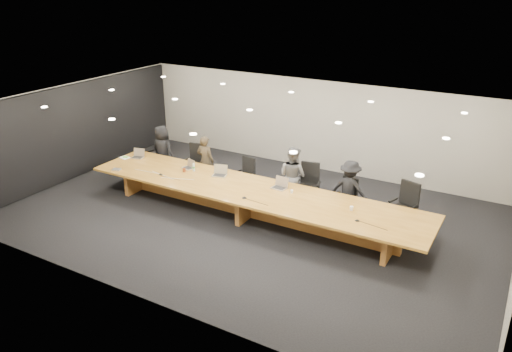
{
  "coord_description": "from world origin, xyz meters",
  "views": [
    {
      "loc": [
        5.79,
        -9.78,
        5.68
      ],
      "look_at": [
        0.0,
        0.3,
        1.0
      ],
      "focal_mm": 35.0,
      "sensor_mm": 36.0,
      "label": 1
    }
  ],
  "objects": [
    {
      "name": "ground",
      "position": [
        0.0,
        0.0,
        0.0
      ],
      "size": [
        12.0,
        12.0,
        0.0
      ],
      "primitive_type": "plane",
      "color": "black",
      "rests_on": "ground"
    },
    {
      "name": "back_wall",
      "position": [
        0.0,
        4.0,
        1.4
      ],
      "size": [
        12.0,
        0.02,
        2.8
      ],
      "primitive_type": "cube",
      "color": "beige",
      "rests_on": "ground"
    },
    {
      "name": "left_wall_panel",
      "position": [
        -5.94,
        0.0,
        1.37
      ],
      "size": [
        0.08,
        7.84,
        2.74
      ],
      "primitive_type": "cube",
      "color": "black",
      "rests_on": "ground"
    },
    {
      "name": "conference_table",
      "position": [
        0.0,
        0.0,
        0.52
      ],
      "size": [
        9.0,
        1.8,
        0.75
      ],
      "color": "brown",
      "rests_on": "ground"
    },
    {
      "name": "chair_far_left",
      "position": [
        -4.0,
        1.21,
        0.58
      ],
      "size": [
        0.72,
        0.72,
        1.17
      ],
      "primitive_type": null,
      "rotation": [
        0.0,
        0.0,
        -0.25
      ],
      "color": "black",
      "rests_on": "ground"
    },
    {
      "name": "chair_left",
      "position": [
        -2.62,
        1.19,
        0.57
      ],
      "size": [
        0.65,
        0.65,
        1.14
      ],
      "primitive_type": null,
      "rotation": [
        0.0,
        0.0,
        0.12
      ],
      "color": "black",
      "rests_on": "ground"
    },
    {
      "name": "chair_mid_left",
      "position": [
        -0.92,
        1.25,
        0.51
      ],
      "size": [
        0.58,
        0.58,
        1.02
      ],
      "primitive_type": null,
      "rotation": [
        0.0,
        0.0,
        -0.12
      ],
      "color": "black",
      "rests_on": "ground"
    },
    {
      "name": "chair_mid_right",
      "position": [
        1.0,
        1.28,
        0.59
      ],
      "size": [
        0.71,
        0.71,
        1.19
      ],
      "primitive_type": null,
      "rotation": [
        0.0,
        0.0,
        0.19
      ],
      "color": "black",
      "rests_on": "ground"
    },
    {
      "name": "chair_right",
      "position": [
        2.07,
        1.16,
        0.52
      ],
      "size": [
        0.63,
        0.63,
        1.04
      ],
      "primitive_type": null,
      "rotation": [
        0.0,
        0.0,
        -0.22
      ],
      "color": "black",
      "rests_on": "ground"
    },
    {
      "name": "chair_far_right",
      "position": [
        3.5,
        1.21,
        0.6
      ],
      "size": [
        0.77,
        0.77,
        1.2
      ],
      "primitive_type": null,
      "rotation": [
        0.0,
        0.0,
        -0.31
      ],
      "color": "black",
      "rests_on": "ground"
    },
    {
      "name": "person_a",
      "position": [
        -3.78,
        1.19,
        0.77
      ],
      "size": [
        0.78,
        0.53,
        1.54
      ],
      "primitive_type": "imported",
      "rotation": [
        0.0,
        0.0,
        3.08
      ],
      "color": "black",
      "rests_on": "ground"
    },
    {
      "name": "person_b",
      "position": [
        -2.17,
        1.16,
        0.74
      ],
      "size": [
        0.56,
        0.39,
        1.48
      ],
      "primitive_type": "imported",
      "rotation": [
        0.0,
        0.0,
        3.21
      ],
      "color": "#30271A",
      "rests_on": "ground"
    },
    {
      "name": "person_c",
      "position": [
        0.58,
        1.22,
        0.8
      ],
      "size": [
        0.89,
        0.77,
        1.6
      ],
      "primitive_type": "imported",
      "rotation": [
        0.0,
        0.0,
        2.92
      ],
      "color": "#505052",
      "rests_on": "ground"
    },
    {
      "name": "person_d",
      "position": [
        2.14,
        1.26,
        0.74
      ],
      "size": [
        0.99,
        0.6,
        1.49
      ],
      "primitive_type": "imported",
      "rotation": [
        0.0,
        0.0,
        3.1
      ],
      "color": "black",
      "rests_on": "ground"
    },
    {
      "name": "laptop_a",
      "position": [
        -4.01,
        0.34,
        0.88
      ],
      "size": [
        0.39,
        0.32,
        0.27
      ],
      "primitive_type": null,
      "rotation": [
        0.0,
        0.0,
        0.24
      ],
      "color": "tan",
      "rests_on": "conference_table"
    },
    {
      "name": "laptop_b",
      "position": [
        -2.22,
        0.39,
        0.87
      ],
      "size": [
        0.36,
        0.31,
        0.24
      ],
      "primitive_type": null,
      "rotation": [
        0.0,
        0.0,
        -0.33
      ],
      "color": "tan",
      "rests_on": "conference_table"
    },
    {
      "name": "laptop_c",
      "position": [
        -1.16,
        0.36,
        0.89
      ],
      "size": [
        0.42,
        0.36,
        0.29
      ],
      "primitive_type": null,
      "rotation": [
        0.0,
        0.0,
        0.28
      ],
      "color": "#B7AB8C",
      "rests_on": "conference_table"
    },
    {
      "name": "laptop_d",
      "position": [
        0.6,
        0.4,
        0.89
      ],
      "size": [
        0.39,
        0.3,
        0.29
      ],
      "primitive_type": null,
      "rotation": [
        0.0,
        0.0,
        -0.1
      ],
      "color": "tan",
      "rests_on": "conference_table"
    },
    {
      "name": "water_bottle",
      "position": [
        -1.96,
        0.31,
        0.86
      ],
      "size": [
        0.09,
        0.09,
        0.21
      ],
      "primitive_type": "cylinder",
      "rotation": [
        0.0,
        0.0,
        0.34
      ],
      "color": "#B4C5C1",
      "rests_on": "conference_table"
    },
    {
      "name": "amber_mug",
      "position": [
        -2.14,
        0.13,
        0.8
      ],
      "size": [
        0.1,
        0.1,
        0.1
      ],
      "primitive_type": "cylinder",
      "rotation": [
        0.0,
        0.0,
        -0.3
      ],
      "color": "#672B12",
      "rests_on": "conference_table"
    },
    {
      "name": "paper_cup_near",
      "position": [
        1.0,
        0.31,
        0.79
      ],
      "size": [
        0.07,
        0.07,
        0.08
      ],
      "primitive_type": "cone",
      "rotation": [
        0.0,
        0.0,
        0.1
      ],
      "color": "white",
      "rests_on": "conference_table"
    },
    {
      "name": "paper_cup_far",
      "position": [
        2.6,
        0.11,
        0.8
      ],
      "size": [
        0.1,
        0.1,
        0.1
      ],
      "primitive_type": "cone",
      "rotation": [
        0.0,
        0.0,
        -0.33
      ],
      "color": "silver",
      "rests_on": "conference_table"
    },
    {
      "name": "notepad",
      "position": [
        -4.33,
        0.16,
        0.76
      ],
      "size": [
        0.32,
        0.28,
        0.02
      ],
      "primitive_type": "cube",
      "rotation": [
        0.0,
        0.0,
        -0.22
      ],
      "color": "white",
      "rests_on": "conference_table"
    },
    {
      "name": "lime_gadget",
      "position": [
        -4.32,
        0.17,
        0.78
      ],
      "size": [
        0.16,
        0.12,
        0.02
      ],
      "primitive_type": "cube",
      "rotation": [
        0.0,
        0.0,
        0.33
      ],
      "color": "#60C735",
      "rests_on": "notepad"
    },
    {
      "name": "av_box",
      "position": [
        -3.83,
        -0.68,
        0.77
      ],
      "size": [
        0.27,
        0.23,
        0.03
      ],
      "primitive_type": "cube",
      "rotation": [
        0.0,
        0.0,
        0.37
      ],
      "color": "silver",
      "rests_on": "conference_table"
    },
    {
      "name": "mic_left",
      "position": [
        -2.57,
        -0.35,
        0.76
      ],
      "size": [
        0.14,
        0.14,
        0.03
      ],
      "primitive_type": "cone",
      "rotation": [
        0.0,
        0.0,
        -0.31
      ],
      "color": "black",
      "rests_on": "conference_table"
    },
    {
      "name": "mic_center",
      "position": [
        0.15,
        -0.52,
        0.77
      ],
      "size": [
        0.16,
        0.16,
        0.03
      ],
      "primitive_type": "cone",
      "rotation": [
        0.0,
        0.0,
        -0.36
      ],
      "color": "black",
      "rests_on": "conference_table"
    },
    {
      "name": "mic_right",
      "position": [
        2.89,
        -0.32,
        0.76
      ],
      "size": [
        0.14,
        0.14,
        0.03
      ],
      "primitive_type": "cone",
      "rotation": [
        0.0,
        0.0,
        0.35
      ],
      "color": "black",
      "rests_on": "conference_table"
    }
  ]
}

